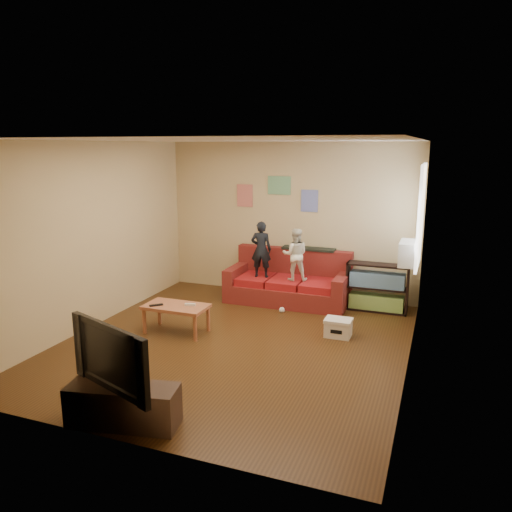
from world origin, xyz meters
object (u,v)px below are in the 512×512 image
(sofa, at_px, (289,284))
(child_b, at_px, (295,255))
(child_a, at_px, (261,249))
(coffee_table, at_px, (176,309))
(bookshelf, at_px, (377,290))
(television, at_px, (120,354))
(file_box, at_px, (338,328))
(tv_stand, at_px, (123,405))

(sofa, distance_m, child_b, 0.61)
(sofa, relative_size, child_a, 2.14)
(coffee_table, bearing_deg, bookshelf, 37.96)
(sofa, distance_m, television, 4.35)
(sofa, height_order, file_box, sofa)
(sofa, distance_m, child_a, 0.78)
(child_b, xyz_separation_m, file_box, (0.98, -1.17, -0.74))
(file_box, distance_m, tv_stand, 3.33)
(sofa, bearing_deg, file_box, -49.81)
(sofa, relative_size, bookshelf, 2.10)
(child_a, bearing_deg, sofa, -168.22)
(child_a, relative_size, television, 0.85)
(bookshelf, bearing_deg, file_box, -104.61)
(coffee_table, bearing_deg, file_box, 16.51)
(child_b, xyz_separation_m, coffee_table, (-1.23, -1.82, -0.52))
(child_a, bearing_deg, file_box, 134.73)
(child_a, relative_size, coffee_table, 1.06)
(sofa, xyz_separation_m, file_box, (1.13, -1.34, -0.17))
(child_b, bearing_deg, tv_stand, 67.14)
(coffee_table, distance_m, file_box, 2.32)
(tv_stand, distance_m, television, 0.52)
(child_a, height_order, file_box, child_a)
(child_a, bearing_deg, television, 82.66)
(television, bearing_deg, child_b, 103.53)
(tv_stand, bearing_deg, child_b, 71.80)
(child_b, relative_size, file_box, 2.33)
(television, bearing_deg, tv_stand, 0.00)
(child_a, xyz_separation_m, television, (0.11, -4.15, -0.19))
(child_b, distance_m, tv_stand, 4.23)
(coffee_table, relative_size, bookshelf, 0.93)
(sofa, distance_m, tv_stand, 4.33)
(file_box, height_order, tv_stand, tv_stand)
(child_b, height_order, television, child_b)
(sofa, height_order, child_b, child_b)
(child_a, distance_m, television, 4.16)
(child_b, xyz_separation_m, television, (-0.49, -4.15, -0.14))
(child_b, bearing_deg, file_box, 113.97)
(child_a, distance_m, child_b, 0.60)
(bookshelf, relative_size, television, 0.87)
(child_a, bearing_deg, bookshelf, 176.31)
(sofa, xyz_separation_m, child_b, (0.15, -0.17, 0.56))
(child_a, height_order, child_b, child_a)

